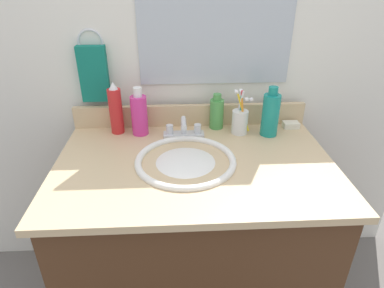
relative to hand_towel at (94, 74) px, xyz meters
name	(u,v)px	position (x,y,z in m)	size (l,w,h in m)	color
vanity_cabinet	(194,243)	(0.38, -0.32, -0.60)	(0.92, 0.58, 0.71)	#4C2D19
countertop	(195,165)	(0.38, -0.32, -0.23)	(0.96, 0.63, 0.02)	#D1B284
backsplash	(190,115)	(0.38, -0.02, -0.17)	(0.96, 0.02, 0.09)	#D1B284
back_wall	(190,135)	(0.38, 0.04, -0.30)	(2.06, 0.04, 1.30)	white
mirror_panel	(216,10)	(0.48, 0.02, 0.23)	(0.60, 0.01, 0.56)	#B2BCC6
towel_ring	(90,42)	(0.00, 0.02, 0.12)	(0.10, 0.10, 0.01)	silver
hand_towel	(94,74)	(0.00, 0.00, 0.00)	(0.11, 0.04, 0.22)	#147260
sink_basin	(186,169)	(0.35, -0.32, -0.25)	(0.35, 0.35, 0.11)	white
faucet	(184,130)	(0.35, -0.13, -0.19)	(0.16, 0.10, 0.08)	silver
bottle_soap_pink	(139,114)	(0.18, -0.09, -0.14)	(0.06, 0.06, 0.19)	#D8338C
bottle_mouthwash_teal	(270,114)	(0.69, -0.13, -0.13)	(0.07, 0.07, 0.20)	teal
bottle_spray_red	(116,110)	(0.08, -0.07, -0.12)	(0.05, 0.05, 0.21)	red
bottle_toner_green	(217,113)	(0.49, -0.05, -0.15)	(0.06, 0.06, 0.15)	#4C9E4C
cup_white_ceramic	(240,120)	(0.57, -0.11, -0.16)	(0.07, 0.07, 0.18)	white
soap_bar	(291,125)	(0.80, -0.07, -0.21)	(0.06, 0.04, 0.02)	white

